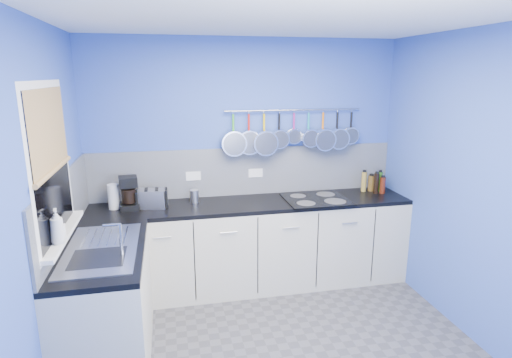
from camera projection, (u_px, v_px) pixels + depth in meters
name	position (u px, v px, depth m)	size (l,w,h in m)	color
floor	(282.00, 358.00, 3.26)	(3.20, 3.00, 0.02)	#47474C
ceiling	(288.00, 14.00, 2.65)	(3.20, 3.00, 0.02)	white
wall_back	(246.00, 162.00, 4.39)	(3.20, 0.02, 2.50)	#3755B4
wall_front	(399.00, 325.00, 1.53)	(3.20, 0.02, 2.50)	#3755B4
wall_left	(38.00, 220.00, 2.63)	(0.02, 3.00, 2.50)	#3755B4
wall_right	(483.00, 191.00, 3.29)	(0.02, 3.00, 2.50)	#3755B4
backsplash_back	(246.00, 171.00, 4.40)	(3.20, 0.02, 0.50)	gray
backsplash_left	(65.00, 206.00, 3.23)	(0.02, 1.80, 0.50)	gray
cabinet_run_back	(252.00, 246.00, 4.30)	(3.20, 0.60, 0.86)	beige
worktop_back	(251.00, 204.00, 4.19)	(3.20, 0.60, 0.04)	black
cabinet_run_left	(107.00, 306.00, 3.18)	(0.60, 1.20, 0.86)	beige
worktop_left	(102.00, 251.00, 3.07)	(0.60, 1.20, 0.04)	black
window_frame	(51.00, 163.00, 2.85)	(0.01, 1.00, 1.10)	white
window_glass	(52.00, 163.00, 2.85)	(0.01, 0.90, 1.00)	black
bamboo_blind	(49.00, 130.00, 2.80)	(0.01, 0.90, 0.55)	#A18B51
window_sill	(63.00, 234.00, 2.98)	(0.10, 0.98, 0.03)	white
sink_unit	(102.00, 248.00, 3.06)	(0.50, 0.95, 0.01)	silver
mixer_tap	(121.00, 239.00, 2.90)	(0.12, 0.08, 0.26)	silver
socket_left	(193.00, 176.00, 4.28)	(0.15, 0.01, 0.09)	white
socket_right	(256.00, 173.00, 4.41)	(0.15, 0.01, 0.09)	white
pot_rail	(294.00, 110.00, 4.31)	(0.02, 0.02, 1.45)	silver
soap_bottle_a	(57.00, 226.00, 2.75)	(0.09, 0.09, 0.24)	white
soap_bottle_b	(58.00, 230.00, 2.78)	(0.08, 0.08, 0.17)	white
paper_towel	(114.00, 197.00, 3.95)	(0.11, 0.11, 0.24)	white
coffee_maker	(129.00, 193.00, 3.93)	(0.17, 0.19, 0.31)	black
toaster	(152.00, 199.00, 3.99)	(0.27, 0.16, 0.18)	silver
canister	(195.00, 196.00, 4.16)	(0.09, 0.09, 0.13)	silver
hob	(316.00, 199.00, 4.26)	(0.63, 0.55, 0.01)	black
pan_0	(233.00, 134.00, 4.22)	(0.26, 0.09, 0.45)	silver
pan_1	(249.00, 133.00, 4.26)	(0.25, 0.08, 0.44)	silver
pan_2	(264.00, 133.00, 4.29)	(0.26, 0.13, 0.45)	silver
pan_3	(279.00, 130.00, 4.31)	(0.20, 0.09, 0.39)	silver
pan_4	(294.00, 127.00, 4.34)	(0.16, 0.07, 0.35)	silver
pan_5	(309.00, 128.00, 4.38)	(0.19, 0.12, 0.38)	silver
pan_6	(323.00, 130.00, 4.41)	(0.23, 0.13, 0.42)	silver
pan_7	(337.00, 129.00, 4.44)	(0.22, 0.12, 0.41)	silver
pan_8	(351.00, 127.00, 4.47)	(0.18, 0.05, 0.37)	silver
condiment_0	(380.00, 182.00, 4.55)	(0.05, 0.05, 0.21)	#265919
condiment_1	(371.00, 183.00, 4.57)	(0.07, 0.07, 0.17)	brown
condiment_2	(364.00, 182.00, 4.55)	(0.05, 0.05, 0.21)	olive
condiment_3	(383.00, 185.00, 4.48)	(0.06, 0.06, 0.17)	#4C190C
condiment_4	(376.00, 183.00, 4.47)	(0.05, 0.05, 0.22)	black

